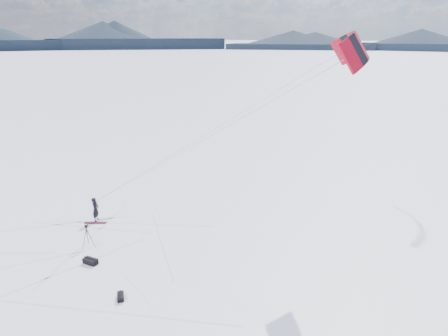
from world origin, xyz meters
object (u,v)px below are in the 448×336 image
at_px(snowkiter, 97,221).
at_px(gear_bag_b, 121,297).
at_px(tripod, 87,233).
at_px(snowboard, 95,223).
at_px(gear_bag_a, 90,261).

bearing_deg(snowkiter, gear_bag_b, -150.16).
xyz_separation_m(tripod, gear_bag_b, (4.50, -3.22, -0.79)).
relative_size(tripod, gear_bag_b, 2.11).
relative_size(snowkiter, gear_bag_b, 2.47).
bearing_deg(tripod, gear_bag_b, -47.21).
xyz_separation_m(snowboard, tripod, (1.55, -2.51, 0.89)).
distance_m(snowkiter, tripod, 3.43).
xyz_separation_m(snowkiter, gear_bag_a, (2.94, -4.23, 0.16)).
height_order(snowboard, gear_bag_a, gear_bag_a).
bearing_deg(snowkiter, snowboard, -174.60).
bearing_deg(tripod, gear_bag_a, -59.16).
height_order(snowboard, tripod, tripod).
bearing_deg(snowboard, gear_bag_b, -64.31).
height_order(snowkiter, snowboard, snowkiter).
bearing_deg(snowboard, gear_bag_a, -74.99).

